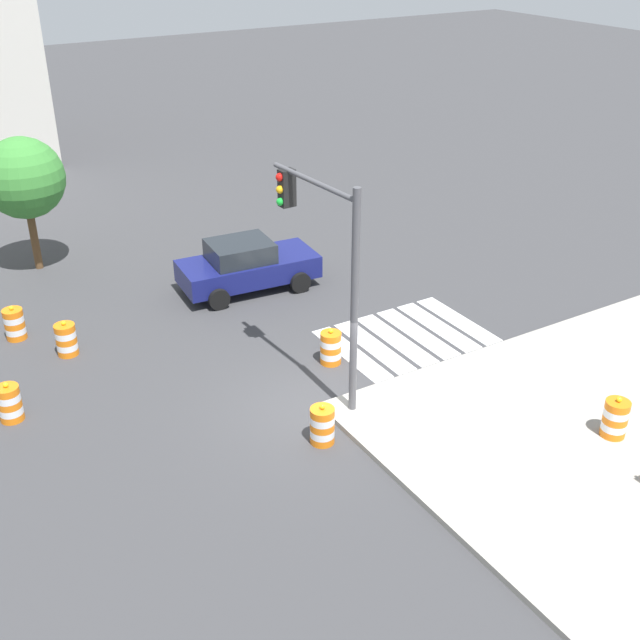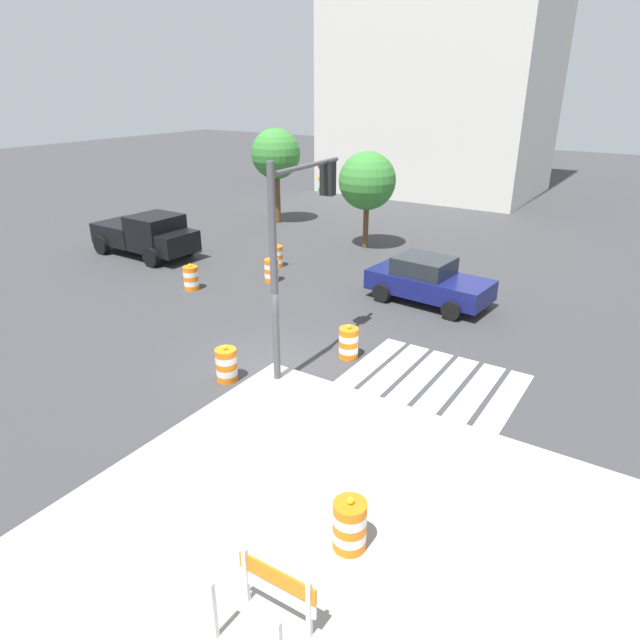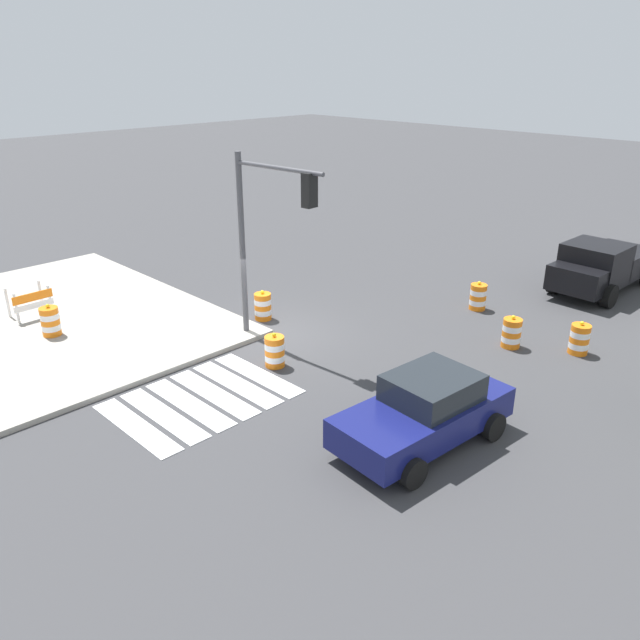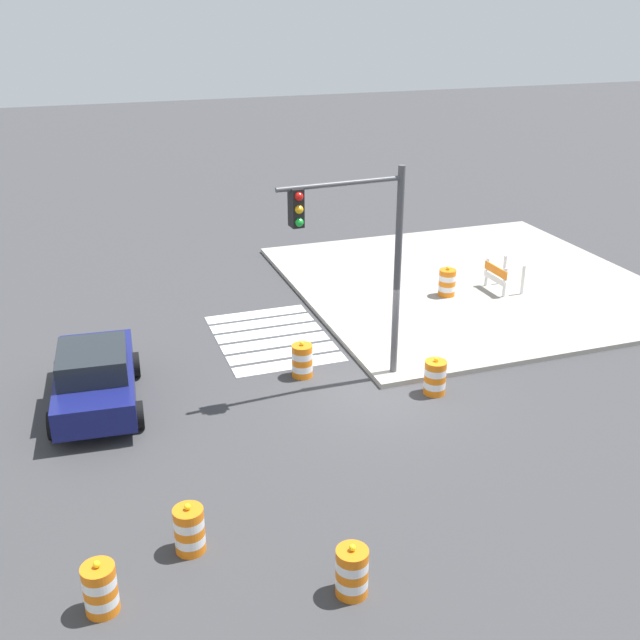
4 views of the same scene
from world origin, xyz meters
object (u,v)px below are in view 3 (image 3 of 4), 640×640
at_px(pickup_truck, 601,266).
at_px(traffic_barrel_near_corner, 579,339).
at_px(traffic_barrel_on_sidewalk, 50,321).
at_px(traffic_barrel_crosswalk_end, 263,306).
at_px(traffic_light_pole, 268,218).
at_px(traffic_barrel_median_near, 478,297).
at_px(traffic_barrel_far_curb, 512,333).
at_px(sports_car, 425,411).
at_px(traffic_barrel_median_far, 275,351).
at_px(construction_barricade, 31,301).

relative_size(pickup_truck, traffic_barrel_near_corner, 5.10).
bearing_deg(traffic_barrel_on_sidewalk, traffic_barrel_near_corner, 131.49).
xyz_separation_m(traffic_barrel_crosswalk_end, traffic_light_pole, (1.11, 1.74, 3.46)).
height_order(traffic_barrel_median_near, traffic_barrel_far_curb, same).
distance_m(traffic_barrel_median_near, traffic_barrel_on_sidewalk, 13.99).
xyz_separation_m(sports_car, pickup_truck, (-12.78, -1.45, 0.16)).
bearing_deg(pickup_truck, traffic_barrel_on_sidewalk, -31.68).
bearing_deg(traffic_barrel_crosswalk_end, traffic_barrel_median_far, 55.22).
bearing_deg(pickup_truck, traffic_barrel_near_corner, 18.04).
xyz_separation_m(traffic_barrel_crosswalk_end, traffic_barrel_on_sidewalk, (5.69, -3.35, 0.15)).
bearing_deg(sports_car, construction_barricade, -75.98).
bearing_deg(traffic_barrel_near_corner, traffic_barrel_median_near, -103.66).
height_order(pickup_truck, traffic_barrel_median_near, pickup_truck).
bearing_deg(traffic_barrel_median_far, traffic_barrel_on_sidewalk, -59.54).
relative_size(traffic_barrel_near_corner, construction_barricade, 0.78).
xyz_separation_m(traffic_barrel_far_curb, construction_barricade, (9.37, -12.17, 0.27)).
distance_m(pickup_truck, traffic_barrel_median_far, 13.21).
bearing_deg(traffic_barrel_on_sidewalk, pickup_truck, 148.32).
bearing_deg(traffic_light_pole, sports_car, 80.80).
height_order(traffic_barrel_crosswalk_end, traffic_barrel_median_far, same).
height_order(traffic_barrel_far_curb, traffic_light_pole, traffic_light_pole).
bearing_deg(traffic_barrel_median_far, traffic_light_pole, -127.92).
xyz_separation_m(pickup_truck, traffic_barrel_on_sidewalk, (16.31, -10.07, -0.37)).
xyz_separation_m(pickup_truck, traffic_barrel_median_far, (12.64, -3.82, -0.52)).
relative_size(pickup_truck, traffic_barrel_median_far, 5.10).
distance_m(traffic_barrel_near_corner, traffic_barrel_median_near, 4.15).
xyz_separation_m(sports_car, traffic_barrel_median_near, (-8.01, -3.61, -0.36)).
distance_m(traffic_barrel_near_corner, traffic_barrel_crosswalk_end, 9.88).
relative_size(pickup_truck, construction_barricade, 4.00).
height_order(traffic_barrel_median_near, traffic_light_pole, traffic_light_pole).
xyz_separation_m(traffic_barrel_near_corner, traffic_barrel_median_near, (-0.98, -4.03, 0.00)).
xyz_separation_m(traffic_barrel_median_far, traffic_barrel_far_curb, (-5.89, 4.05, 0.00)).
xyz_separation_m(pickup_truck, traffic_light_pole, (11.74, -4.98, 2.94)).
relative_size(traffic_barrel_near_corner, traffic_barrel_far_curb, 1.00).
bearing_deg(traffic_barrel_far_curb, construction_barricade, -52.40).
distance_m(sports_car, traffic_light_pole, 7.21).
height_order(traffic_barrel_crosswalk_end, traffic_barrel_median_near, same).
bearing_deg(construction_barricade, pickup_truck, 143.49).
height_order(traffic_barrel_median_far, traffic_barrel_far_curb, same).
bearing_deg(traffic_barrel_near_corner, construction_barricade, -53.09).
relative_size(traffic_barrel_crosswalk_end, traffic_barrel_on_sidewalk, 1.00).
bearing_deg(sports_car, traffic_barrel_far_curb, -168.59).
relative_size(traffic_barrel_near_corner, traffic_barrel_median_far, 1.00).
height_order(traffic_barrel_on_sidewalk, construction_barricade, traffic_barrel_on_sidewalk).
height_order(sports_car, traffic_barrel_median_near, sports_car).
distance_m(traffic_barrel_crosswalk_end, traffic_barrel_median_far, 3.53).
height_order(traffic_barrel_crosswalk_end, traffic_light_pole, traffic_light_pole).
xyz_separation_m(sports_car, traffic_barrel_on_sidewalk, (3.53, -11.52, -0.21)).
height_order(traffic_barrel_median_near, construction_barricade, construction_barricade).
bearing_deg(sports_car, traffic_light_pole, -99.20).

